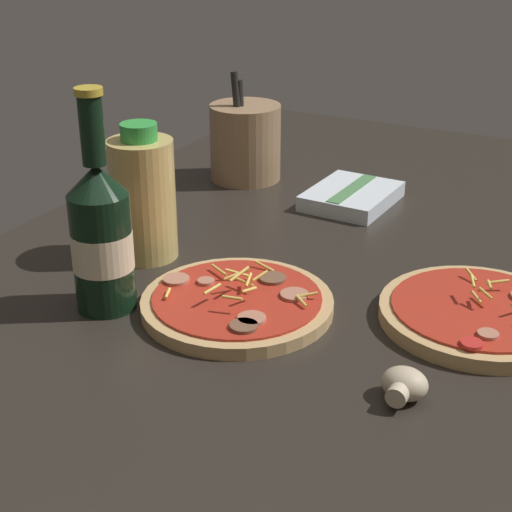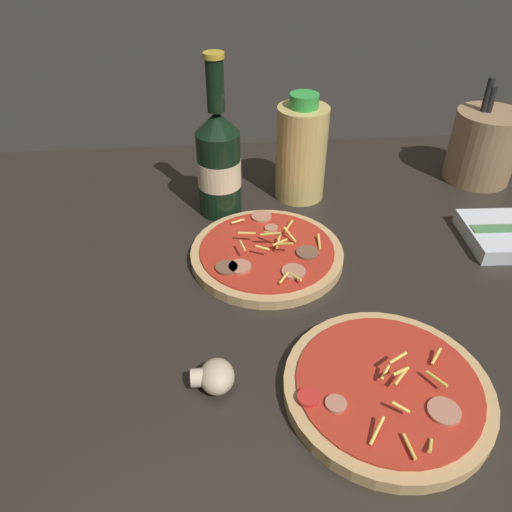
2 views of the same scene
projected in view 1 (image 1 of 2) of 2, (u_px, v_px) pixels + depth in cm
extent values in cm
cube|color=#28231E|center=(295.00, 302.00, 96.05)|extent=(160.00, 90.00, 2.50)
cylinder|color=tan|center=(479.00, 315.00, 88.70)|extent=(22.52, 22.52, 1.70)
cylinder|color=#B22D1E|center=(480.00, 307.00, 88.28)|extent=(19.81, 19.81, 0.30)
cylinder|color=#B7755B|center=(488.00, 334.00, 82.13)|extent=(2.24, 2.24, 0.40)
cylinder|color=red|center=(472.00, 344.00, 80.42)|extent=(2.34, 2.34, 0.40)
cylinder|color=#EFCC56|center=(471.00, 275.00, 93.90)|extent=(1.82, 1.93, 0.96)
cylinder|color=#EFCC56|center=(473.00, 281.00, 88.66)|extent=(2.23, 1.20, 0.80)
cylinder|color=#EFCC56|center=(476.00, 297.00, 87.55)|extent=(1.49, 1.65, 0.91)
cylinder|color=#EFCC56|center=(498.00, 282.00, 91.19)|extent=(1.64, 2.51, 0.64)
cylinder|color=#EFCC56|center=(489.00, 285.00, 87.48)|extent=(1.98, 1.07, 0.38)
cylinder|color=#EFCC56|center=(486.00, 294.00, 88.44)|extent=(2.12, 2.08, 0.43)
cylinder|color=tan|center=(237.00, 304.00, 91.23)|extent=(22.47, 22.47, 1.53)
cylinder|color=#B22D1E|center=(237.00, 297.00, 90.84)|extent=(19.77, 19.77, 0.30)
cylinder|color=#B7755B|center=(253.00, 319.00, 85.43)|extent=(3.19, 3.19, 0.40)
cylinder|color=#B7755B|center=(206.00, 281.00, 93.77)|extent=(2.08, 2.08, 0.40)
cylinder|color=#B7755B|center=(294.00, 295.00, 90.63)|extent=(3.32, 3.32, 0.40)
cylinder|color=brown|center=(241.00, 325.00, 84.18)|extent=(3.12, 3.12, 0.40)
cylinder|color=brown|center=(273.00, 278.00, 94.52)|extent=(3.28, 3.28, 0.40)
cylinder|color=#B7755B|center=(176.00, 279.00, 94.26)|extent=(3.22, 3.22, 0.40)
cylinder|color=#EFCC56|center=(264.00, 266.00, 97.07)|extent=(0.61, 2.89, 1.04)
cylinder|color=#EFCC56|center=(248.00, 280.00, 91.46)|extent=(2.34, 0.89, 0.96)
cylinder|color=#EFCC56|center=(243.00, 282.00, 91.68)|extent=(1.11, 3.13, 0.41)
cylinder|color=#EFCC56|center=(239.00, 274.00, 90.06)|extent=(3.01, 1.25, 1.09)
cylinder|color=#EFCC56|center=(212.00, 289.00, 88.45)|extent=(2.64, 1.01, 0.57)
cylinder|color=#EFCC56|center=(219.00, 270.00, 95.59)|extent=(1.88, 3.03, 0.40)
cylinder|color=#EFCC56|center=(238.00, 273.00, 94.09)|extent=(1.76, 2.83, 1.26)
cylinder|color=#EFCC56|center=(236.00, 275.00, 90.80)|extent=(2.37, 2.31, 1.08)
cylinder|color=#EFCC56|center=(303.00, 296.00, 89.90)|extent=(1.82, 3.11, 1.07)
cylinder|color=#EFCC56|center=(260.00, 276.00, 91.23)|extent=(2.11, 1.33, 1.00)
cylinder|color=#EFCC56|center=(168.00, 293.00, 90.49)|extent=(2.20, 1.13, 0.41)
cylinder|color=#EFCC56|center=(249.00, 290.00, 88.48)|extent=(2.04, 1.14, 0.54)
cylinder|color=#EFCC56|center=(232.00, 298.00, 86.48)|extent=(0.88, 2.31, 0.42)
cylinder|color=#EFCC56|center=(301.00, 301.00, 88.55)|extent=(1.67, 2.08, 0.58)
cylinder|color=black|center=(103.00, 252.00, 89.48)|extent=(7.00, 7.00, 14.01)
cone|color=black|center=(96.00, 180.00, 85.83)|extent=(7.00, 7.00, 3.43)
cylinder|color=black|center=(92.00, 130.00, 83.51)|extent=(2.66, 2.66, 7.62)
cylinder|color=gold|center=(88.00, 91.00, 81.75)|extent=(3.06, 3.06, 0.80)
cylinder|color=beige|center=(103.00, 250.00, 89.36)|extent=(7.07, 7.07, 4.48)
cylinder|color=#D6B766|center=(143.00, 200.00, 102.09)|extent=(8.56, 8.56, 15.97)
cylinder|color=green|center=(139.00, 132.00, 98.29)|extent=(4.71, 4.71, 2.18)
cylinder|color=beige|center=(399.00, 393.00, 73.41)|extent=(2.05, 2.05, 2.05)
ellipsoid|color=#C6B293|center=(405.00, 384.00, 74.88)|extent=(3.88, 4.56, 3.19)
cylinder|color=#9E7A56|center=(245.00, 142.00, 131.51)|extent=(11.89, 11.89, 12.68)
cylinder|color=black|center=(241.00, 116.00, 129.08)|extent=(1.95, 2.38, 11.86)
cylinder|color=black|center=(238.00, 113.00, 128.37)|extent=(2.23, 3.12, 13.24)
cube|color=silver|center=(352.00, 196.00, 122.64)|extent=(15.71, 12.60, 2.40)
cube|color=#4C7F4C|center=(352.00, 189.00, 122.10)|extent=(14.47, 2.85, 0.16)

